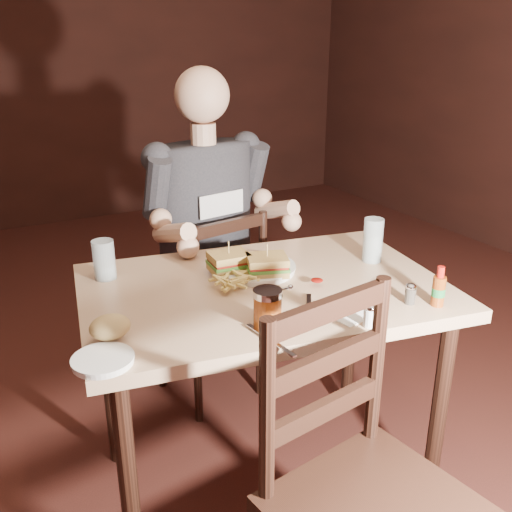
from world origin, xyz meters
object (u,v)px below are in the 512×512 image
main_table (264,312)px  side_plate (103,361)px  chair_far (208,304)px  syrup_dispenser (268,308)px  diner (211,195)px  glass_left (104,260)px  hot_sauce (439,286)px  glass_right (373,240)px  dinner_plate (255,269)px

main_table → side_plate: (-0.55, -0.21, 0.10)m
chair_far → syrup_dispenser: (-0.20, -0.84, 0.40)m
syrup_dispenser → diner: bearing=85.8°
glass_left → hot_sauce: 1.01m
glass_right → dinner_plate: bearing=164.2°
chair_far → glass_left: size_ratio=6.72×
chair_far → diner: diner is taller
main_table → dinner_plate: dinner_plate is taller
dinner_plate → side_plate: (-0.58, -0.32, -0.00)m
main_table → glass_left: size_ratio=9.62×
main_table → diner: bearing=81.5°
main_table → glass_right: size_ratio=8.10×
chair_far → glass_left: glass_left is taller
dinner_plate → glass_right: (0.39, -0.11, 0.07)m
side_plate → glass_left: bearing=74.3°
dinner_plate → glass_left: (-0.44, 0.18, 0.06)m
diner → side_plate: 1.01m
glass_left → glass_right: 0.88m
dinner_plate → glass_left: 0.48m
glass_right → side_plate: (-0.97, -0.21, -0.07)m
hot_sauce → side_plate: size_ratio=0.83×
chair_far → syrup_dispenser: bearing=68.3°
diner → glass_left: (-0.50, -0.28, -0.08)m
main_table → diner: diner is taller
diner → main_table: bearing=-107.2°
glass_left → hot_sauce: size_ratio=1.06×
chair_far → glass_right: bearing=110.7°
chair_far → hot_sauce: size_ratio=7.11×
side_plate → chair_far: bearing=52.7°
syrup_dispenser → main_table: bearing=72.7°
dinner_plate → hot_sauce: bearing=-54.8°
diner → side_plate: size_ratio=6.65×
diner → dinner_plate: diner is taller
main_table → glass_right: (0.42, 0.00, 0.17)m
glass_right → hot_sauce: (-0.06, -0.36, -0.02)m
hot_sauce → syrup_dispenser: 0.50m
hot_sauce → side_plate: (-0.92, 0.15, -0.05)m
chair_far → hot_sauce: (0.29, -0.98, 0.41)m
syrup_dispenser → glass_right: bearing=33.1°
main_table → syrup_dispenser: size_ratio=11.89×
glass_left → side_plate: bearing=-105.7°
dinner_plate → glass_right: 0.41m
syrup_dispenser → side_plate: 0.44m
hot_sauce → glass_left: bearing=140.1°
dinner_plate → side_plate: bearing=-151.2°
hot_sauce → syrup_dispenser: bearing=164.8°
chair_far → side_plate: chair_far is taller
glass_left → glass_right: bearing=-19.1°
main_table → glass_left: glass_left is taller
chair_far → diner: size_ratio=0.89×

